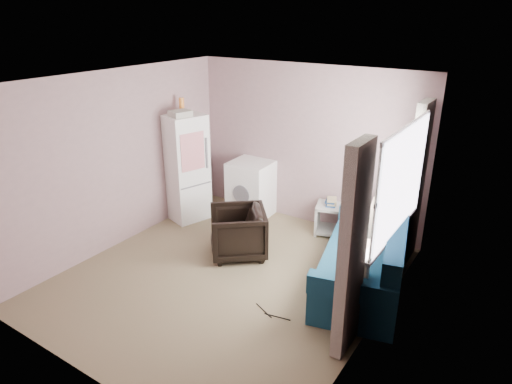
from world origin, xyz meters
TOP-DOWN VIEW (x-y plane):
  - room at (0.02, 0.01)m, footprint 3.84×4.24m
  - armchair at (-0.23, 0.56)m, footprint 1.00×1.01m
  - fridge at (-1.67, 1.14)m, footprint 0.74×0.74m
  - washing_machine at (-0.83, 1.82)m, footprint 0.68×0.69m
  - side_table at (0.57, 1.89)m, footprint 0.53×0.53m
  - sofa at (1.57, 0.78)m, footprint 1.39×2.22m
  - window_dressing at (1.78, 0.70)m, footprint 0.17×2.62m
  - floor_cables at (0.87, -0.35)m, footprint 0.49×0.14m

SIDE VIEW (x-z plane):
  - floor_cables at x=0.87m, z-range 0.00..0.01m
  - side_table at x=0.57m, z-range -0.02..0.56m
  - sofa at x=1.57m, z-range -0.12..0.80m
  - armchair at x=-0.23m, z-range 0.00..0.76m
  - washing_machine at x=-0.83m, z-range 0.02..0.95m
  - fridge at x=-1.67m, z-range -0.11..1.86m
  - window_dressing at x=1.78m, z-range 0.02..2.20m
  - room at x=0.02m, z-range -0.02..2.52m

